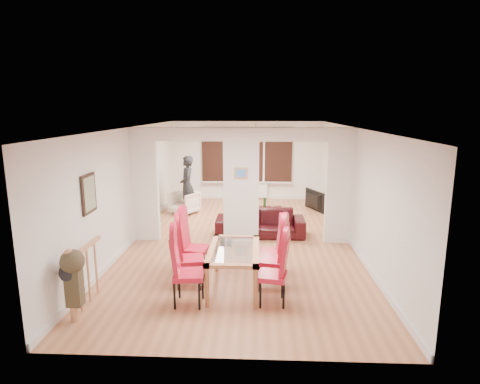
# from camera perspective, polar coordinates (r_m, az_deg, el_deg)

# --- Properties ---
(floor) EXTENTS (5.00, 9.00, 0.01)m
(floor) POSITION_cam_1_polar(r_m,az_deg,el_deg) (9.38, 0.16, -6.91)
(floor) COLOR #B16E47
(floor) RESTS_ON ground
(room_walls) EXTENTS (5.00, 9.00, 2.60)m
(room_walls) POSITION_cam_1_polar(r_m,az_deg,el_deg) (9.05, 0.17, 0.91)
(room_walls) COLOR silver
(room_walls) RESTS_ON floor
(divider_wall) EXTENTS (5.00, 0.18, 2.60)m
(divider_wall) POSITION_cam_1_polar(r_m,az_deg,el_deg) (9.05, 0.17, 0.91)
(divider_wall) COLOR white
(divider_wall) RESTS_ON floor
(bay_window_blinds) EXTENTS (3.00, 0.08, 1.80)m
(bay_window_blinds) POSITION_cam_1_polar(r_m,az_deg,el_deg) (13.41, 0.98, 5.32)
(bay_window_blinds) COLOR black
(bay_window_blinds) RESTS_ON room_walls
(radiator) EXTENTS (1.40, 0.08, 0.50)m
(radiator) POSITION_cam_1_polar(r_m,az_deg,el_deg) (13.55, 0.95, 0.25)
(radiator) COLOR white
(radiator) RESTS_ON floor
(pendant_light) EXTENTS (0.36, 0.36, 0.36)m
(pendant_light) POSITION_cam_1_polar(r_m,az_deg,el_deg) (12.21, 2.25, 7.74)
(pendant_light) COLOR orange
(pendant_light) RESTS_ON room_walls
(stair_newel) EXTENTS (0.40, 1.20, 1.10)m
(stair_newel) POSITION_cam_1_polar(r_m,az_deg,el_deg) (6.72, -20.99, -10.46)
(stair_newel) COLOR tan
(stair_newel) RESTS_ON floor
(wall_poster) EXTENTS (0.04, 0.52, 0.67)m
(wall_poster) POSITION_cam_1_polar(r_m,az_deg,el_deg) (7.21, -20.71, -0.21)
(wall_poster) COLOR gray
(wall_poster) RESTS_ON room_walls
(pillar_photo) EXTENTS (0.30, 0.03, 0.25)m
(pillar_photo) POSITION_cam_1_polar(r_m,az_deg,el_deg) (8.90, 0.14, 2.69)
(pillar_photo) COLOR #4C8CD8
(pillar_photo) RESTS_ON divider_wall
(dining_table) EXTENTS (0.84, 1.50, 0.70)m
(dining_table) POSITION_cam_1_polar(r_m,az_deg,el_deg) (6.91, -0.87, -10.79)
(dining_table) COLOR #AC673F
(dining_table) RESTS_ON floor
(dining_chair_la) EXTENTS (0.50, 0.50, 1.15)m
(dining_chair_la) POSITION_cam_1_polar(r_m,az_deg,el_deg) (6.34, -7.35, -10.84)
(dining_chair_la) COLOR #B5122A
(dining_chair_la) RESTS_ON floor
(dining_chair_lb) EXTENTS (0.54, 0.54, 1.12)m
(dining_chair_lb) POSITION_cam_1_polar(r_m,az_deg,el_deg) (6.96, -7.06, -8.85)
(dining_chair_lb) COLOR #B5122A
(dining_chair_lb) RESTS_ON floor
(dining_chair_lc) EXTENTS (0.51, 0.51, 1.14)m
(dining_chair_lc) POSITION_cam_1_polar(r_m,az_deg,el_deg) (7.43, -6.43, -7.43)
(dining_chair_lc) COLOR #B5122A
(dining_chair_lc) RESTS_ON floor
(dining_chair_ra) EXTENTS (0.51, 0.51, 1.09)m
(dining_chair_ra) POSITION_cam_1_polar(r_m,az_deg,el_deg) (6.34, 4.57, -11.08)
(dining_chair_ra) COLOR #B5122A
(dining_chair_ra) RESTS_ON floor
(dining_chair_rb) EXTENTS (0.55, 0.55, 1.16)m
(dining_chair_rb) POSITION_cam_1_polar(r_m,az_deg,el_deg) (6.85, 4.44, -8.99)
(dining_chair_rb) COLOR #B5122A
(dining_chair_rb) RESTS_ON floor
(dining_chair_rc) EXTENTS (0.42, 0.42, 1.03)m
(dining_chair_rc) POSITION_cam_1_polar(r_m,az_deg,el_deg) (7.35, 4.30, -8.04)
(dining_chair_rc) COLOR #B5122A
(dining_chair_rc) RESTS_ON floor
(sofa) EXTENTS (2.12, 0.83, 0.62)m
(sofa) POSITION_cam_1_polar(r_m,az_deg,el_deg) (9.69, 2.89, -4.40)
(sofa) COLOR black
(sofa) RESTS_ON floor
(armchair) EXTENTS (0.96, 0.96, 0.65)m
(armchair) POSITION_cam_1_polar(r_m,az_deg,el_deg) (11.78, -7.92, -1.50)
(armchair) COLOR beige
(armchair) RESTS_ON floor
(person) EXTENTS (0.69, 0.53, 1.69)m
(person) POSITION_cam_1_polar(r_m,az_deg,el_deg) (11.63, -7.52, 0.97)
(person) COLOR black
(person) RESTS_ON floor
(television) EXTENTS (1.02, 0.54, 0.60)m
(television) POSITION_cam_1_polar(r_m,az_deg,el_deg) (12.22, 10.17, -1.20)
(television) COLOR black
(television) RESTS_ON floor
(coffee_table) EXTENTS (1.17, 0.82, 0.24)m
(coffee_table) POSITION_cam_1_polar(r_m,az_deg,el_deg) (11.46, 3.35, -2.82)
(coffee_table) COLOR #321811
(coffee_table) RESTS_ON floor
(bottle) EXTENTS (0.08, 0.08, 0.30)m
(bottle) POSITION_cam_1_polar(r_m,az_deg,el_deg) (11.41, 3.52, -1.48)
(bottle) COLOR #143F19
(bottle) RESTS_ON coffee_table
(bowl) EXTENTS (0.22, 0.22, 0.05)m
(bowl) POSITION_cam_1_polar(r_m,az_deg,el_deg) (11.38, 4.45, -2.17)
(bowl) COLOR #321811
(bowl) RESTS_ON coffee_table
(shoes) EXTENTS (0.24, 0.26, 0.10)m
(shoes) POSITION_cam_1_polar(r_m,az_deg,el_deg) (9.06, -1.96, -7.26)
(shoes) COLOR black
(shoes) RESTS_ON floor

